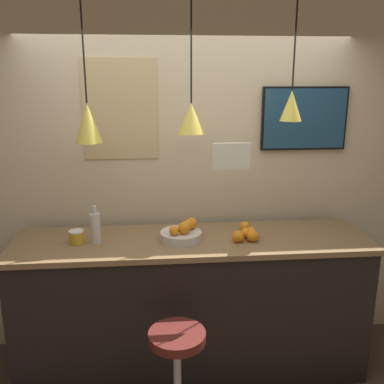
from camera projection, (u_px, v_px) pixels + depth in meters
back_wall at (187, 174)px, 3.43m from camera, size 8.00×0.06×2.90m
service_counter at (192, 304)px, 3.24m from camera, size 2.58×0.68×1.07m
bar_stool at (177, 365)px, 2.67m from camera, size 0.40×0.40×0.70m
fruit_bowl at (182, 233)px, 3.06m from camera, size 0.30×0.30×0.15m
orange_pile at (246, 234)px, 3.08m from camera, size 0.20×0.29×0.09m
juice_bottle at (95, 227)px, 2.99m from camera, size 0.07×0.07×0.27m
spread_jar at (77, 237)px, 3.00m from camera, size 0.10×0.10×0.09m
pendant_lamp_left at (88, 122)px, 2.87m from camera, size 0.18×0.18×1.03m
pendant_lamp_middle at (191, 118)px, 2.93m from camera, size 0.19×0.19×0.98m
pendant_lamp_right at (291, 105)px, 2.97m from camera, size 0.15×0.15×0.90m
mounted_tv at (304, 119)px, 3.35m from camera, size 0.68×0.04×0.49m
hanging_menu_board at (232, 156)px, 2.70m from camera, size 0.24×0.01×0.17m
wall_poster at (120, 110)px, 3.22m from camera, size 0.57×0.01×0.75m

